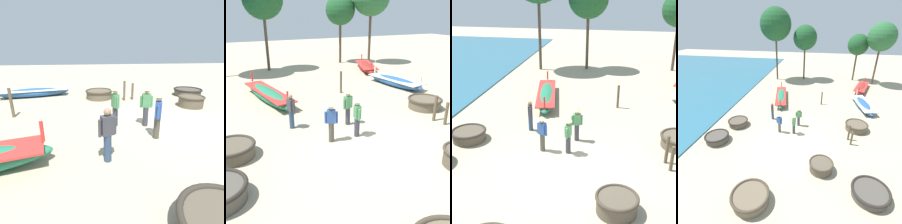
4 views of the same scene
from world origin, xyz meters
TOP-DOWN VIEW (x-y plane):
  - ground_plane at (0.00, 0.00)m, footprint 80.00×80.00m
  - coracle_weathered at (-5.67, -0.63)m, footprint 1.74×1.74m
  - coracle_far_left at (1.95, -2.16)m, footprint 1.44×1.44m
  - coracle_far_right at (-5.10, 1.70)m, footprint 1.66×1.66m
  - coracle_beside_post at (4.45, -3.51)m, footprint 1.93×1.93m
  - coracle_nearest at (-1.38, -4.87)m, footprint 1.92×1.92m
  - coracle_center at (4.68, 2.80)m, footprint 1.81×1.81m
  - long_boat_green_hull at (5.98, 7.18)m, footprint 2.03×4.80m
  - long_boat_ochre_hull at (6.70, 12.44)m, footprint 2.70×4.92m
  - long_boat_white_hull at (-2.71, 7.59)m, footprint 2.16×5.83m
  - fisherman_hauling at (-0.05, 2.59)m, footprint 0.51×0.36m
  - fisherman_by_coracle at (-0.25, 1.34)m, footprint 0.36×0.53m
  - fisherman_with_hat at (-2.49, 3.26)m, footprint 0.30×0.51m
  - fisherman_standing_left at (-1.40, 1.34)m, footprint 0.49×0.36m
  - mooring_post_shoreline at (1.77, 7.17)m, footprint 0.14×0.14m
  - mooring_post_mid_beach at (4.02, 0.68)m, footprint 0.14×0.14m
  - mooring_post_inland at (3.89, 1.26)m, footprint 0.14×0.14m
  - tree_left_mid at (8.55, 15.11)m, footprint 3.43×3.43m
  - tree_tall_back at (-1.09, 15.91)m, footprint 3.27×3.27m
  - tree_rightmost at (-4.99, 15.07)m, footprint 4.20×4.20m
  - tree_right_mid at (6.15, 16.66)m, footprint 2.80×2.80m

SIDE VIEW (x-z plane):
  - ground_plane at x=0.00m, z-range 0.00..0.00m
  - coracle_beside_post at x=4.45m, z-range 0.02..0.54m
  - coracle_far_right at x=-5.10m, z-range 0.02..0.55m
  - coracle_weathered at x=-5.67m, z-range 0.03..0.57m
  - long_boat_green_hull at x=5.98m, z-range -0.22..0.83m
  - coracle_center at x=4.68m, z-range 0.03..0.60m
  - long_boat_ochre_hull at x=6.70m, z-range -0.22..0.86m
  - coracle_nearest at x=-1.38m, z-range 0.03..0.63m
  - coracle_far_left at x=1.95m, z-range 0.02..0.65m
  - long_boat_white_hull at x=-2.71m, z-range -0.25..0.95m
  - mooring_post_mid_beach at x=4.02m, z-range 0.00..1.07m
  - mooring_post_inland at x=3.89m, z-range 0.00..1.25m
  - mooring_post_shoreline at x=1.77m, z-range 0.00..1.40m
  - fisherman_with_hat at x=-2.49m, z-range 0.05..1.62m
  - fisherman_hauling at x=-0.05m, z-range 0.12..1.79m
  - fisherman_by_coracle at x=-0.25m, z-range 0.12..1.79m
  - fisherman_standing_left at x=-1.40m, z-range 0.12..1.79m
  - tree_right_mid at x=6.15m, z-range 1.76..8.14m
  - tree_tall_back at x=-1.09m, z-range 2.06..9.52m
  - tree_left_mid at x=8.55m, z-range 2.17..9.99m
  - tree_rightmost at x=-4.99m, z-range 2.66..12.22m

